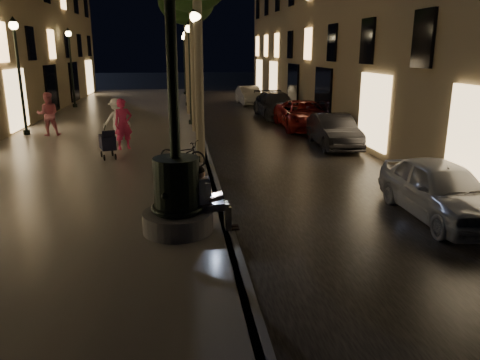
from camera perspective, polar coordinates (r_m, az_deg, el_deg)
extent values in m
plane|color=black|center=(22.17, -5.04, 5.92)|extent=(120.00, 120.00, 0.00)
cube|color=black|center=(22.49, 2.66, 6.13)|extent=(6.00, 45.00, 0.02)
cube|color=slate|center=(22.35, -15.40, 5.76)|extent=(8.00, 45.00, 0.20)
cube|color=#59595B|center=(22.15, -5.05, 6.18)|extent=(0.25, 45.00, 0.20)
cylinder|color=#59595B|center=(9.44, -7.56, -5.01)|extent=(1.40, 1.40, 0.40)
cylinder|color=black|center=(9.20, -7.73, -0.64)|extent=(0.90, 0.90, 1.10)
torus|color=black|center=(9.34, -7.63, -3.29)|extent=(1.04, 1.04, 0.10)
torus|color=black|center=(9.10, -7.82, 1.78)|extent=(0.89, 0.89, 0.09)
cylinder|color=black|center=(8.85, -8.24, 12.85)|extent=(0.20, 0.20, 3.20)
cube|color=gray|center=(9.35, -4.25, -3.24)|extent=(0.35, 0.23, 0.17)
cube|color=white|center=(9.25, -4.65, -1.31)|extent=(0.44, 0.25, 0.55)
sphere|color=tan|center=(9.15, -4.88, 0.84)|extent=(0.20, 0.20, 0.20)
sphere|color=black|center=(9.14, -4.95, 1.07)|extent=(0.20, 0.20, 0.20)
cube|color=gray|center=(9.28, -2.78, -3.36)|extent=(0.45, 0.13, 0.14)
cube|color=gray|center=(9.45, -2.87, -3.01)|extent=(0.45, 0.13, 0.14)
cube|color=gray|center=(9.38, -1.45, -4.71)|extent=(0.13, 0.12, 0.49)
cube|color=gray|center=(9.55, -1.57, -4.35)|extent=(0.13, 0.12, 0.49)
cube|color=black|center=(9.48, -0.86, -5.99)|extent=(0.25, 0.10, 0.03)
cube|color=black|center=(9.64, -0.98, -5.61)|extent=(0.25, 0.10, 0.03)
cube|color=black|center=(9.34, -2.71, -2.73)|extent=(0.23, 0.32, 0.02)
cube|color=black|center=(9.30, -3.68, -2.14)|extent=(0.08, 0.32, 0.21)
cube|color=#A9BFF1|center=(9.30, -3.59, -2.14)|extent=(0.06, 0.29, 0.18)
cylinder|color=#6B604C|center=(14.89, -5.02, 11.68)|extent=(0.28, 0.28, 5.00)
cylinder|color=#6B604C|center=(20.88, -5.66, 12.91)|extent=(0.28, 0.28, 5.10)
cylinder|color=#6B604C|center=(26.87, -6.34, 13.26)|extent=(0.28, 0.28, 4.90)
ellipsoid|color=black|center=(26.96, -6.58, 20.81)|extent=(3.00, 3.00, 2.40)
cylinder|color=#6B604C|center=(32.86, -6.46, 13.92)|extent=(0.28, 0.28, 5.20)
ellipsoid|color=black|center=(32.97, -6.67, 20.36)|extent=(3.00, 3.00, 2.40)
cylinder|color=black|center=(15.24, -4.99, 2.64)|extent=(0.28, 0.28, 0.20)
cylinder|color=black|center=(14.91, -5.18, 10.53)|extent=(0.12, 0.12, 4.40)
sphere|color=#FFD88C|center=(14.88, -5.41, 19.19)|extent=(0.36, 0.36, 0.36)
cone|color=black|center=(14.90, -5.43, 20.15)|extent=(0.30, 0.30, 0.22)
cylinder|color=black|center=(23.10, -5.92, 7.04)|extent=(0.28, 0.28, 0.20)
cylinder|color=black|center=(22.89, -6.07, 12.25)|extent=(0.12, 0.12, 4.40)
sphere|color=#FFD88C|center=(22.87, -6.24, 17.88)|extent=(0.36, 0.36, 0.36)
cone|color=black|center=(22.88, -6.26, 18.51)|extent=(0.30, 0.30, 0.22)
cylinder|color=black|center=(31.03, -6.39, 9.20)|extent=(0.28, 0.28, 0.20)
cylinder|color=black|center=(30.87, -6.51, 13.08)|extent=(0.12, 0.12, 4.40)
sphere|color=#FFD88C|center=(30.86, -6.64, 17.25)|extent=(0.36, 0.36, 0.36)
cone|color=black|center=(30.87, -6.65, 17.72)|extent=(0.30, 0.30, 0.22)
cylinder|color=black|center=(38.99, -6.66, 10.48)|extent=(0.28, 0.28, 0.20)
cylinder|color=black|center=(38.87, -6.76, 13.56)|extent=(0.12, 0.12, 4.40)
sphere|color=#FFD88C|center=(38.86, -6.87, 16.88)|extent=(0.36, 0.36, 0.36)
cone|color=black|center=(38.86, -6.88, 17.25)|extent=(0.30, 0.30, 0.22)
cylinder|color=black|center=(22.09, -24.57, 5.33)|extent=(0.28, 0.28, 0.20)
cylinder|color=black|center=(21.87, -25.19, 10.74)|extent=(0.12, 0.12, 4.40)
sphere|color=#FFD88C|center=(21.85, -25.90, 16.60)|extent=(0.36, 0.36, 0.36)
cone|color=black|center=(21.86, -25.98, 17.25)|extent=(0.30, 0.30, 0.22)
cylinder|color=black|center=(31.70, -19.47, 8.55)|extent=(0.28, 0.28, 0.20)
cylinder|color=black|center=(31.54, -19.82, 12.33)|extent=(0.12, 0.12, 4.40)
sphere|color=#FFD88C|center=(31.53, -20.20, 16.40)|extent=(0.36, 0.36, 0.36)
cone|color=black|center=(31.54, -20.25, 16.86)|extent=(0.30, 0.30, 0.22)
cube|color=black|center=(16.13, -15.85, 4.47)|extent=(0.65, 0.85, 0.45)
cube|color=black|center=(15.73, -15.74, 5.33)|extent=(0.43, 0.28, 0.29)
cylinder|color=black|center=(15.90, -16.21, 2.62)|extent=(0.10, 0.20, 0.20)
cylinder|color=black|center=(15.95, -14.93, 2.75)|extent=(0.10, 0.20, 0.20)
cylinder|color=black|center=(16.48, -16.52, 3.04)|extent=(0.10, 0.20, 0.20)
cylinder|color=black|center=(16.53, -15.28, 3.17)|extent=(0.10, 0.20, 0.20)
cylinder|color=black|center=(16.45, -16.17, 6.08)|extent=(0.16, 0.44, 0.28)
imported|color=#A1A4A9|center=(11.46, 23.29, -1.09)|extent=(1.59, 3.90, 1.32)
imported|color=black|center=(18.74, 11.35, 5.89)|extent=(1.56, 3.95, 1.28)
imported|color=maroon|center=(22.92, 7.77, 7.85)|extent=(2.33, 4.86, 1.34)
imported|color=#2C2D31|center=(26.79, 4.42, 9.10)|extent=(2.11, 4.86, 1.39)
imported|color=#AFB0AB|center=(33.12, 1.10, 10.27)|extent=(1.51, 3.89, 1.26)
imported|color=#C92855|center=(17.51, -14.04, 6.64)|extent=(0.79, 0.67, 1.83)
imported|color=#C26674|center=(21.32, -22.35, 7.44)|extent=(1.00, 0.84, 1.81)
imported|color=white|center=(19.21, -14.78, 7.12)|extent=(1.23, 0.93, 1.68)
imported|color=black|center=(14.57, -7.03, 3.23)|extent=(1.63, 1.20, 0.82)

